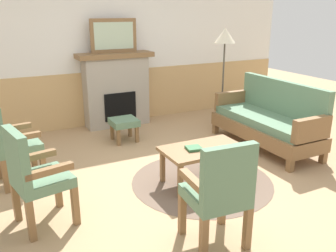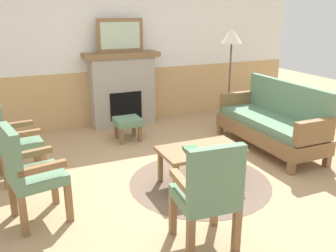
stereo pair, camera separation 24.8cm
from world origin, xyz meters
name	(u,v)px [view 1 (the left image)]	position (x,y,z in m)	size (l,w,h in m)	color
ground_plane	(181,175)	(0.00, 0.00, 0.00)	(14.00, 14.00, 0.00)	tan
wall_back	(110,49)	(0.00, 2.60, 1.31)	(7.20, 0.14, 2.70)	white
fireplace	(116,89)	(0.00, 2.35, 0.65)	(1.30, 0.44, 1.28)	#A39989
framed_picture	(114,36)	(0.00, 2.35, 1.56)	(0.80, 0.04, 0.56)	brown
couch	(268,121)	(1.65, 0.31, 0.40)	(0.70, 1.80, 0.98)	brown
coffee_table	(203,152)	(0.15, -0.26, 0.39)	(0.96, 0.56, 0.44)	brown
round_rug	(202,181)	(0.15, -0.26, 0.00)	(1.69, 1.69, 0.01)	brown
book_on_table	(194,148)	(0.02, -0.26, 0.46)	(0.17, 0.16, 0.03)	#33663D
footstool	(124,124)	(-0.18, 1.50, 0.28)	(0.40, 0.40, 0.36)	brown
armchair_near_fireplace	(10,140)	(-1.85, 0.74, 0.54)	(0.54, 0.54, 0.98)	brown
armchair_by_window_left	(34,174)	(-1.73, -0.32, 0.54)	(0.57, 0.57, 0.98)	brown
armchair_front_left	(220,190)	(-0.39, -1.36, 0.54)	(0.52, 0.52, 0.98)	brown
floor_lamp_by_couch	(225,42)	(1.74, 1.61, 1.45)	(0.36, 0.36, 1.68)	#332D28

